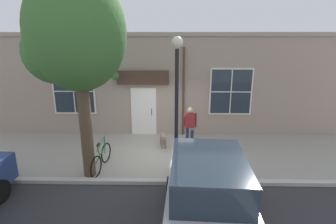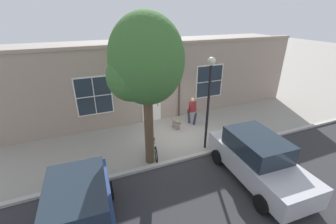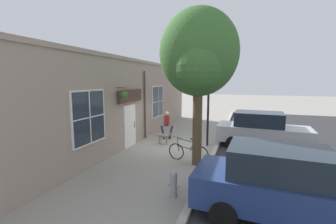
{
  "view_description": "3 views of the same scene",
  "coord_description": "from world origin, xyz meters",
  "px_view_note": "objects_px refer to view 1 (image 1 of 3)",
  "views": [
    {
      "loc": [
        8.9,
        0.57,
        4.17
      ],
      "look_at": [
        -0.6,
        0.4,
        1.48
      ],
      "focal_mm": 28.0,
      "sensor_mm": 36.0,
      "label": 1
    },
    {
      "loc": [
        9.12,
        -4.35,
        5.86
      ],
      "look_at": [
        -0.03,
        -0.56,
        1.41
      ],
      "focal_mm": 24.0,
      "sensor_mm": 36.0,
      "label": 2
    },
    {
      "loc": [
        3.26,
        -10.46,
        3.28
      ],
      "look_at": [
        -0.72,
        0.98,
        1.59
      ],
      "focal_mm": 24.0,
      "sensor_mm": 36.0,
      "label": 3
    }
  ],
  "objects_px": {
    "dog_on_leash": "(163,137)",
    "fire_hydrant": "(6,161)",
    "parked_car_mid_block": "(208,199)",
    "street_lamp": "(177,87)",
    "street_tree_by_curb": "(74,37)",
    "pedestrian_walking": "(190,123)",
    "leaning_bicycle": "(101,158)"
  },
  "relations": [
    {
      "from": "parked_car_mid_block",
      "to": "fire_hydrant",
      "type": "bearing_deg",
      "value": -113.39
    },
    {
      "from": "parked_car_mid_block",
      "to": "street_lamp",
      "type": "bearing_deg",
      "value": -165.7
    },
    {
      "from": "pedestrian_walking",
      "to": "fire_hydrant",
      "type": "xyz_separation_m",
      "value": [
        2.32,
        -5.98,
        -0.55
      ]
    },
    {
      "from": "pedestrian_walking",
      "to": "street_tree_by_curb",
      "type": "xyz_separation_m",
      "value": [
        2.43,
        -3.38,
        3.25
      ]
    },
    {
      "from": "dog_on_leash",
      "to": "parked_car_mid_block",
      "type": "height_order",
      "value": "parked_car_mid_block"
    },
    {
      "from": "dog_on_leash",
      "to": "fire_hydrant",
      "type": "height_order",
      "value": "fire_hydrant"
    },
    {
      "from": "dog_on_leash",
      "to": "street_lamp",
      "type": "bearing_deg",
      "value": 12.41
    },
    {
      "from": "street_tree_by_curb",
      "to": "parked_car_mid_block",
      "type": "relative_size",
      "value": 1.36
    },
    {
      "from": "pedestrian_walking",
      "to": "street_lamp",
      "type": "distance_m",
      "value": 3.08
    },
    {
      "from": "pedestrian_walking",
      "to": "dog_on_leash",
      "type": "height_order",
      "value": "pedestrian_walking"
    },
    {
      "from": "leaning_bicycle",
      "to": "fire_hydrant",
      "type": "relative_size",
      "value": 2.26
    },
    {
      "from": "pedestrian_walking",
      "to": "street_tree_by_curb",
      "type": "relative_size",
      "value": 0.27
    },
    {
      "from": "street_tree_by_curb",
      "to": "street_lamp",
      "type": "relative_size",
      "value": 1.41
    },
    {
      "from": "pedestrian_walking",
      "to": "leaning_bicycle",
      "type": "relative_size",
      "value": 0.92
    },
    {
      "from": "dog_on_leash",
      "to": "fire_hydrant",
      "type": "distance_m",
      "value": 5.37
    },
    {
      "from": "street_tree_by_curb",
      "to": "street_lamp",
      "type": "distance_m",
      "value": 3.14
    },
    {
      "from": "pedestrian_walking",
      "to": "fire_hydrant",
      "type": "height_order",
      "value": "pedestrian_walking"
    },
    {
      "from": "street_tree_by_curb",
      "to": "leaning_bicycle",
      "type": "height_order",
      "value": "street_tree_by_curb"
    },
    {
      "from": "pedestrian_walking",
      "to": "street_tree_by_curb",
      "type": "bearing_deg",
      "value": -54.27
    },
    {
      "from": "dog_on_leash",
      "to": "leaning_bicycle",
      "type": "height_order",
      "value": "leaning_bicycle"
    },
    {
      "from": "pedestrian_walking",
      "to": "dog_on_leash",
      "type": "bearing_deg",
      "value": -78.08
    },
    {
      "from": "leaning_bicycle",
      "to": "fire_hydrant",
      "type": "bearing_deg",
      "value": -83.72
    },
    {
      "from": "fire_hydrant",
      "to": "dog_on_leash",
      "type": "bearing_deg",
      "value": 113.03
    },
    {
      "from": "parked_car_mid_block",
      "to": "street_tree_by_curb",
      "type": "bearing_deg",
      "value": -125.9
    },
    {
      "from": "leaning_bicycle",
      "to": "street_lamp",
      "type": "relative_size",
      "value": 0.41
    },
    {
      "from": "dog_on_leash",
      "to": "parked_car_mid_block",
      "type": "xyz_separation_m",
      "value": [
        4.72,
        1.13,
        0.45
      ]
    },
    {
      "from": "street_tree_by_curb",
      "to": "leaning_bicycle",
      "type": "distance_m",
      "value": 3.86
    },
    {
      "from": "leaning_bicycle",
      "to": "fire_hydrant",
      "type": "distance_m",
      "value": 2.99
    },
    {
      "from": "dog_on_leash",
      "to": "parked_car_mid_block",
      "type": "bearing_deg",
      "value": 13.44
    },
    {
      "from": "dog_on_leash",
      "to": "street_tree_by_curb",
      "type": "distance_m",
      "value": 4.95
    },
    {
      "from": "leaning_bicycle",
      "to": "fire_hydrant",
      "type": "xyz_separation_m",
      "value": [
        0.33,
        -2.97,
        0.02
      ]
    },
    {
      "from": "street_lamp",
      "to": "fire_hydrant",
      "type": "relative_size",
      "value": 5.48
    }
  ]
}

